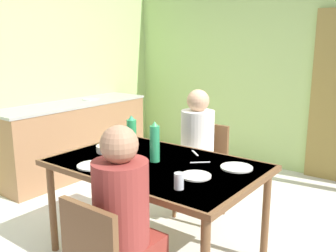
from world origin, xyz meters
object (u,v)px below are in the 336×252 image
(water_bottle_green_far, at_px, (132,135))
(serving_bowl_center, at_px, (107,149))
(dining_table, at_px, (156,171))
(person_near_diner, at_px, (123,205))
(kitchen_counter, at_px, (74,138))
(person_far_diner, at_px, (197,138))
(chair_far_diner, at_px, (204,164))
(water_bottle_green_near, at_px, (155,143))

(water_bottle_green_far, bearing_deg, serving_bowl_center, -145.53)
(water_bottle_green_far, relative_size, serving_bowl_center, 1.78)
(dining_table, height_order, person_near_diner, person_near_diner)
(kitchen_counter, xyz_separation_m, person_far_diner, (1.92, -0.15, 0.33))
(chair_far_diner, bearing_deg, person_near_diner, 106.26)
(chair_far_diner, bearing_deg, kitchen_counter, -0.33)
(kitchen_counter, xyz_separation_m, water_bottle_green_near, (2.00, -0.84, 0.45))
(person_near_diner, bearing_deg, serving_bowl_center, 140.62)
(kitchen_counter, relative_size, chair_far_diner, 2.30)
(person_near_diner, bearing_deg, water_bottle_green_near, 117.22)
(water_bottle_green_near, bearing_deg, dining_table, -38.73)
(kitchen_counter, bearing_deg, person_near_diner, -33.58)
(person_near_diner, bearing_deg, dining_table, 116.30)
(dining_table, bearing_deg, person_far_diner, 98.24)
(water_bottle_green_near, bearing_deg, serving_bowl_center, -174.44)
(person_near_diner, xyz_separation_m, water_bottle_green_far, (-0.67, 0.80, 0.12))
(kitchen_counter, height_order, chair_far_diner, kitchen_counter)
(kitchen_counter, xyz_separation_m, person_near_diner, (2.37, -1.58, 0.33))
(serving_bowl_center, bearing_deg, water_bottle_green_far, 34.47)
(dining_table, bearing_deg, kitchen_counter, 156.91)
(kitchen_counter, height_order, dining_table, kitchen_counter)
(water_bottle_green_near, distance_m, water_bottle_green_far, 0.30)
(kitchen_counter, distance_m, person_far_diner, 1.95)
(chair_far_diner, bearing_deg, water_bottle_green_near, 95.43)
(kitchen_counter, height_order, serving_bowl_center, kitchen_counter)
(person_near_diner, distance_m, serving_bowl_center, 1.09)
(chair_far_diner, bearing_deg, serving_bowl_center, 66.40)
(water_bottle_green_far, xyz_separation_m, serving_bowl_center, (-0.17, -0.12, -0.12))
(person_far_diner, distance_m, water_bottle_green_far, 0.67)
(person_far_diner, bearing_deg, water_bottle_green_near, 96.49)
(person_far_diner, height_order, serving_bowl_center, person_far_diner)
(person_far_diner, xyz_separation_m, serving_bowl_center, (-0.38, -0.74, 0.00))
(kitchen_counter, bearing_deg, water_bottle_green_far, -24.38)
(chair_far_diner, xyz_separation_m, water_bottle_green_far, (-0.21, -0.76, 0.40))
(dining_table, bearing_deg, chair_far_diner, 96.94)
(person_far_diner, bearing_deg, kitchen_counter, -4.39)
(water_bottle_green_far, bearing_deg, kitchen_counter, 155.62)
(person_far_diner, height_order, water_bottle_green_far, person_far_diner)
(dining_table, distance_m, water_bottle_green_near, 0.21)
(water_bottle_green_near, bearing_deg, kitchen_counter, 157.13)
(chair_far_diner, xyz_separation_m, person_near_diner, (0.46, -1.57, 0.28))
(dining_table, height_order, person_far_diner, person_far_diner)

